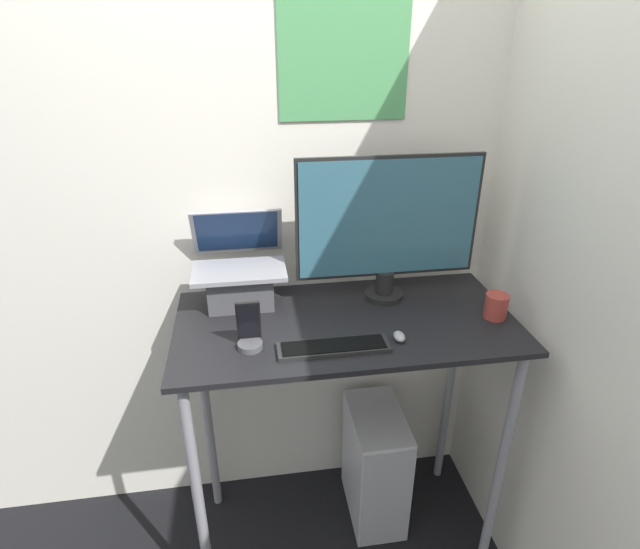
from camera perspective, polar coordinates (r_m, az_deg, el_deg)
The scene contains 10 objects.
wall_back at distance 1.96m, azimuth 0.98°, elevation 6.06°, with size 6.00×0.06×2.60m.
wall_side_right at distance 1.66m, azimuth 28.65°, elevation -1.21°, with size 0.05×6.00×2.60m.
desk at distance 1.82m, azimuth 2.88°, elevation -9.68°, with size 1.17×0.58×1.08m.
laptop at distance 1.80m, azimuth -9.14°, elevation -0.44°, with size 0.33×0.27×0.33m.
monitor at distance 1.77m, azimuth 7.77°, elevation 5.45°, with size 0.65×0.14×0.53m.
keyboard at distance 1.57m, azimuth 1.56°, elevation -8.29°, with size 0.35×0.09×0.02m.
mouse at distance 1.63m, azimuth 9.05°, elevation -7.01°, with size 0.04×0.06×0.03m.
cell_phone at distance 1.57m, azimuth -8.07°, elevation -6.76°, with size 0.08×0.08×0.16m.
computer_tower at distance 2.34m, azimuth 6.32°, elevation -20.78°, with size 0.22×0.38×0.54m.
mug at distance 1.82m, azimuth 19.47°, elevation -3.42°, with size 0.08×0.08×0.09m.
Camera 1 is at (-0.31, -1.16, 1.96)m, focal length 28.00 mm.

